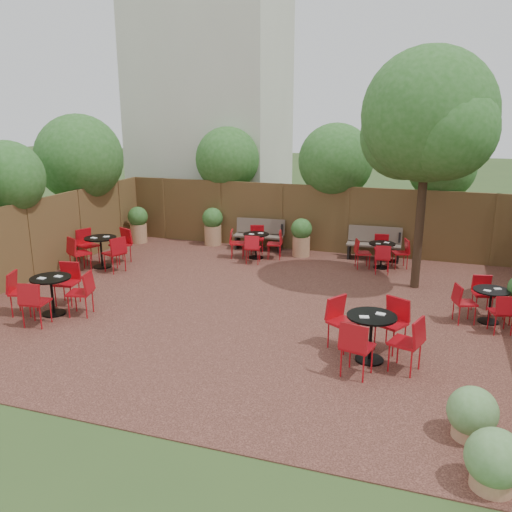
% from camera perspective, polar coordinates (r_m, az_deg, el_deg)
% --- Properties ---
extents(ground, '(80.00, 80.00, 0.00)m').
position_cam_1_polar(ground, '(11.75, 0.51, -5.44)').
color(ground, '#354F23').
rests_on(ground, ground).
extents(courtyard_paving, '(12.00, 10.00, 0.02)m').
position_cam_1_polar(courtyard_paving, '(11.75, 0.51, -5.39)').
color(courtyard_paving, '#351C15').
rests_on(courtyard_paving, ground).
extents(fence_back, '(12.00, 0.08, 2.00)m').
position_cam_1_polar(fence_back, '(16.12, 6.08, 3.97)').
color(fence_back, '#4E361D').
rests_on(fence_back, ground).
extents(fence_left, '(0.08, 10.00, 2.00)m').
position_cam_1_polar(fence_left, '(14.41, -22.79, 1.44)').
color(fence_left, '#4E361D').
rests_on(fence_left, ground).
extents(neighbour_building, '(5.00, 4.00, 8.00)m').
position_cam_1_polar(neighbour_building, '(20.06, -4.73, 14.88)').
color(neighbour_building, beige).
rests_on(neighbour_building, ground).
extents(overhang_foliage, '(15.58, 10.63, 2.73)m').
position_cam_1_polar(overhang_foliage, '(14.26, -9.03, 9.25)').
color(overhang_foliage, '#26591C').
rests_on(overhang_foliage, ground).
extents(courtyard_tree, '(3.03, 2.98, 5.51)m').
position_cam_1_polar(courtyard_tree, '(12.86, 17.73, 13.34)').
color(courtyard_tree, black).
rests_on(courtyard_tree, courtyard_paving).
extents(park_bench_left, '(1.53, 0.60, 0.92)m').
position_cam_1_polar(park_bench_left, '(16.29, 0.36, 2.35)').
color(park_bench_left, brown).
rests_on(park_bench_left, courtyard_paving).
extents(park_bench_right, '(1.52, 0.54, 0.93)m').
position_cam_1_polar(park_bench_right, '(15.58, 12.41, 1.38)').
color(park_bench_right, brown).
rests_on(park_bench_right, courtyard_paving).
extents(bistro_tables, '(11.22, 7.25, 0.96)m').
position_cam_1_polar(bistro_tables, '(12.33, -1.54, -2.11)').
color(bistro_tables, black).
rests_on(bistro_tables, courtyard_paving).
extents(planters, '(11.26, 4.56, 1.17)m').
position_cam_1_polar(planters, '(15.39, -0.43, 2.08)').
color(planters, '#A77753').
rests_on(planters, courtyard_paving).
extents(low_shrubs, '(2.21, 3.57, 0.72)m').
position_cam_1_polar(low_shrubs, '(7.95, 25.42, -15.08)').
color(low_shrubs, '#A77753').
rests_on(low_shrubs, courtyard_paving).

